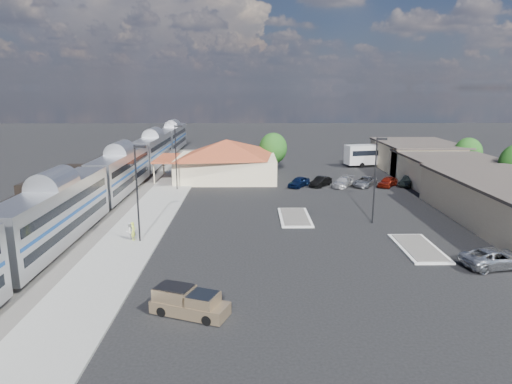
{
  "coord_description": "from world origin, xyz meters",
  "views": [
    {
      "loc": [
        -0.88,
        -45.91,
        13.88
      ],
      "look_at": [
        -0.23,
        2.56,
        2.8
      ],
      "focal_mm": 32.0,
      "sensor_mm": 36.0,
      "label": 1
    }
  ],
  "objects_px": {
    "suv": "(496,258)",
    "coach_bus": "(378,154)",
    "pickup_truck": "(190,303)",
    "station_depot": "(226,159)"
  },
  "relations": [
    {
      "from": "station_depot",
      "to": "suv",
      "type": "distance_m",
      "value": 43.08
    },
    {
      "from": "station_depot",
      "to": "pickup_truck",
      "type": "distance_m",
      "value": 43.77
    },
    {
      "from": "pickup_truck",
      "to": "suv",
      "type": "relative_size",
      "value": 0.93
    },
    {
      "from": "suv",
      "to": "station_depot",
      "type": "bearing_deg",
      "value": 21.76
    },
    {
      "from": "station_depot",
      "to": "suv",
      "type": "xyz_separation_m",
      "value": [
        23.11,
        -36.28,
        -2.36
      ]
    },
    {
      "from": "pickup_truck",
      "to": "suv",
      "type": "bearing_deg",
      "value": -51.13
    },
    {
      "from": "suv",
      "to": "coach_bus",
      "type": "relative_size",
      "value": 0.45
    },
    {
      "from": "suv",
      "to": "coach_bus",
      "type": "bearing_deg",
      "value": -15.29
    },
    {
      "from": "station_depot",
      "to": "suv",
      "type": "relative_size",
      "value": 3.32
    },
    {
      "from": "pickup_truck",
      "to": "suv",
      "type": "xyz_separation_m",
      "value": [
        23.2,
        7.43,
        -0.03
      ]
    }
  ]
}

